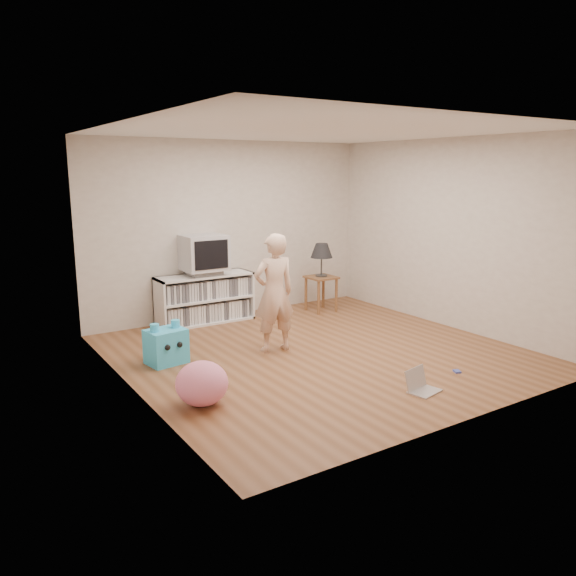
{
  "coord_description": "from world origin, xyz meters",
  "views": [
    {
      "loc": [
        -3.83,
        -5.26,
        2.16
      ],
      "look_at": [
        -0.17,
        0.4,
        0.75
      ],
      "focal_mm": 35.0,
      "sensor_mm": 36.0,
      "label": 1
    }
  ],
  "objects_px": {
    "side_table": "(321,285)",
    "laptop": "(420,385)",
    "plush_blue": "(166,346)",
    "media_unit": "(205,298)",
    "table_lamp": "(322,251)",
    "person": "(274,293)",
    "dvd_deck": "(204,272)",
    "crt_tv": "(204,253)",
    "plush_pink": "(202,383)"
  },
  "relations": [
    {
      "from": "side_table",
      "to": "laptop",
      "type": "distance_m",
      "value": 3.4
    },
    {
      "from": "laptop",
      "to": "plush_blue",
      "type": "xyz_separation_m",
      "value": [
        -1.83,
        2.17,
        0.15
      ]
    },
    {
      "from": "media_unit",
      "to": "plush_blue",
      "type": "height_order",
      "value": "media_unit"
    },
    {
      "from": "table_lamp",
      "to": "plush_blue",
      "type": "height_order",
      "value": "table_lamp"
    },
    {
      "from": "person",
      "to": "laptop",
      "type": "distance_m",
      "value": 2.07
    },
    {
      "from": "plush_blue",
      "to": "dvd_deck",
      "type": "bearing_deg",
      "value": 42.41
    },
    {
      "from": "dvd_deck",
      "to": "table_lamp",
      "type": "bearing_deg",
      "value": -11.58
    },
    {
      "from": "crt_tv",
      "to": "plush_blue",
      "type": "bearing_deg",
      "value": -129.02
    },
    {
      "from": "table_lamp",
      "to": "laptop",
      "type": "relative_size",
      "value": 1.41
    },
    {
      "from": "side_table",
      "to": "person",
      "type": "relative_size",
      "value": 0.38
    },
    {
      "from": "media_unit",
      "to": "side_table",
      "type": "relative_size",
      "value": 2.55
    },
    {
      "from": "side_table",
      "to": "table_lamp",
      "type": "xyz_separation_m",
      "value": [
        0.0,
        0.0,
        0.53
      ]
    },
    {
      "from": "dvd_deck",
      "to": "plush_blue",
      "type": "height_order",
      "value": "dvd_deck"
    },
    {
      "from": "plush_blue",
      "to": "plush_pink",
      "type": "height_order",
      "value": "plush_blue"
    },
    {
      "from": "crt_tv",
      "to": "laptop",
      "type": "xyz_separation_m",
      "value": [
        0.7,
        -3.56,
        -0.96
      ]
    },
    {
      "from": "crt_tv",
      "to": "side_table",
      "type": "distance_m",
      "value": 1.94
    },
    {
      "from": "person",
      "to": "laptop",
      "type": "height_order",
      "value": "person"
    },
    {
      "from": "media_unit",
      "to": "table_lamp",
      "type": "height_order",
      "value": "table_lamp"
    },
    {
      "from": "crt_tv",
      "to": "table_lamp",
      "type": "bearing_deg",
      "value": -11.47
    },
    {
      "from": "dvd_deck",
      "to": "plush_pink",
      "type": "height_order",
      "value": "dvd_deck"
    },
    {
      "from": "dvd_deck",
      "to": "plush_blue",
      "type": "bearing_deg",
      "value": -128.95
    },
    {
      "from": "table_lamp",
      "to": "plush_blue",
      "type": "bearing_deg",
      "value": -160.76
    },
    {
      "from": "media_unit",
      "to": "side_table",
      "type": "distance_m",
      "value": 1.85
    },
    {
      "from": "person",
      "to": "plush_blue",
      "type": "xyz_separation_m",
      "value": [
        -1.27,
        0.28,
        -0.51
      ]
    },
    {
      "from": "media_unit",
      "to": "dvd_deck",
      "type": "bearing_deg",
      "value": -90.0
    },
    {
      "from": "media_unit",
      "to": "person",
      "type": "relative_size",
      "value": 0.97
    },
    {
      "from": "dvd_deck",
      "to": "crt_tv",
      "type": "bearing_deg",
      "value": -90.0
    },
    {
      "from": "crt_tv",
      "to": "side_table",
      "type": "xyz_separation_m",
      "value": [
        1.81,
        -0.37,
        -0.6
      ]
    },
    {
      "from": "media_unit",
      "to": "person",
      "type": "distance_m",
      "value": 1.73
    },
    {
      "from": "table_lamp",
      "to": "plush_pink",
      "type": "xyz_separation_m",
      "value": [
        -3.08,
        -2.32,
        -0.73
      ]
    },
    {
      "from": "laptop",
      "to": "plush_pink",
      "type": "xyz_separation_m",
      "value": [
        -1.97,
        0.87,
        0.15
      ]
    },
    {
      "from": "laptop",
      "to": "plush_pink",
      "type": "bearing_deg",
      "value": 144.5
    },
    {
      "from": "crt_tv",
      "to": "table_lamp",
      "type": "relative_size",
      "value": 1.17
    },
    {
      "from": "media_unit",
      "to": "plush_pink",
      "type": "relative_size",
      "value": 2.83
    },
    {
      "from": "table_lamp",
      "to": "person",
      "type": "relative_size",
      "value": 0.36
    },
    {
      "from": "side_table",
      "to": "person",
      "type": "bearing_deg",
      "value": -141.86
    },
    {
      "from": "side_table",
      "to": "media_unit",
      "type": "bearing_deg",
      "value": 167.95
    },
    {
      "from": "plush_pink",
      "to": "laptop",
      "type": "bearing_deg",
      "value": -23.84
    },
    {
      "from": "media_unit",
      "to": "side_table",
      "type": "xyz_separation_m",
      "value": [
        1.81,
        -0.39,
        0.07
      ]
    },
    {
      "from": "side_table",
      "to": "plush_pink",
      "type": "xyz_separation_m",
      "value": [
        -3.08,
        -2.32,
        -0.21
      ]
    },
    {
      "from": "laptop",
      "to": "plush_pink",
      "type": "relative_size",
      "value": 0.74
    },
    {
      "from": "dvd_deck",
      "to": "person",
      "type": "height_order",
      "value": "person"
    },
    {
      "from": "crt_tv",
      "to": "person",
      "type": "xyz_separation_m",
      "value": [
        0.15,
        -1.67,
        -0.3
      ]
    },
    {
      "from": "person",
      "to": "laptop",
      "type": "xyz_separation_m",
      "value": [
        0.55,
        -1.89,
        -0.66
      ]
    },
    {
      "from": "media_unit",
      "to": "table_lamp",
      "type": "xyz_separation_m",
      "value": [
        1.81,
        -0.39,
        0.59
      ]
    },
    {
      "from": "crt_tv",
      "to": "laptop",
      "type": "bearing_deg",
      "value": -78.87
    },
    {
      "from": "laptop",
      "to": "plush_blue",
      "type": "relative_size",
      "value": 0.75
    },
    {
      "from": "person",
      "to": "plush_pink",
      "type": "xyz_separation_m",
      "value": [
        -1.42,
        -1.02,
        -0.51
      ]
    },
    {
      "from": "media_unit",
      "to": "crt_tv",
      "type": "distance_m",
      "value": 0.67
    },
    {
      "from": "dvd_deck",
      "to": "table_lamp",
      "type": "distance_m",
      "value": 1.86
    }
  ]
}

